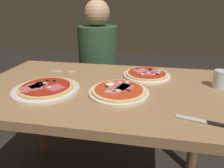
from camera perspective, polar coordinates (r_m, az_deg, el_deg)
The scene contains 8 objects.
dining_table at distance 1.08m, azimuth -2.68°, elevation -6.51°, with size 1.28×0.77×0.76m.
pizza_foreground at distance 0.94m, azimuth 1.86°, elevation -1.97°, with size 0.28×0.28×0.05m.
pizza_across_left at distance 1.02m, azimuth -18.03°, elevation -1.18°, with size 0.32×0.32×0.03m.
pizza_across_right at distance 1.18m, azimuth 9.74°, elevation 2.70°, with size 0.27×0.27×0.03m.
water_glass_near at distance 1.13m, azimuth 28.08°, elevation 0.91°, with size 0.07×0.07×0.09m.
fork at distance 1.28m, azimuth -14.09°, elevation 3.48°, with size 0.16×0.02×0.00m.
knife at distance 0.79m, azimuth 25.49°, elevation -9.73°, with size 0.19×0.07×0.01m.
diner_person at distance 1.77m, azimuth -3.77°, elevation 2.30°, with size 0.32×0.32×1.18m.
Camera 1 is at (0.22, -0.92, 1.15)m, focal length 32.56 mm.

